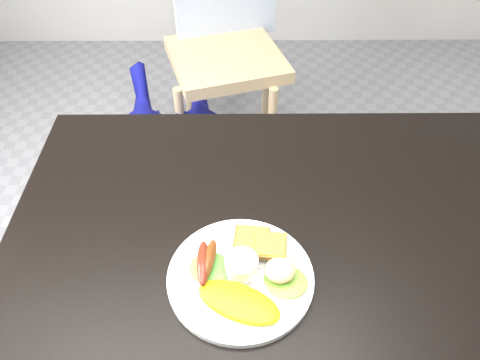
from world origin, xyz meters
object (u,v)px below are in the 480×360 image
Objects in this scene: dining_chair at (226,59)px; plate at (240,277)px; dining_table at (286,231)px; person at (149,49)px.

plate reaches higher than dining_chair.
person reaches higher than dining_table.
dining_chair is at bearing 97.20° from dining_table.
dining_chair is 1.38m from plate.
person is (-0.37, 0.62, 0.09)m from dining_table.
plate reaches higher than dining_table.
person reaches higher than dining_chair.
dining_table is 2.54× the size of dining_chair.
dining_table is 1.25m from dining_chair.
person is at bearing 120.50° from dining_table.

